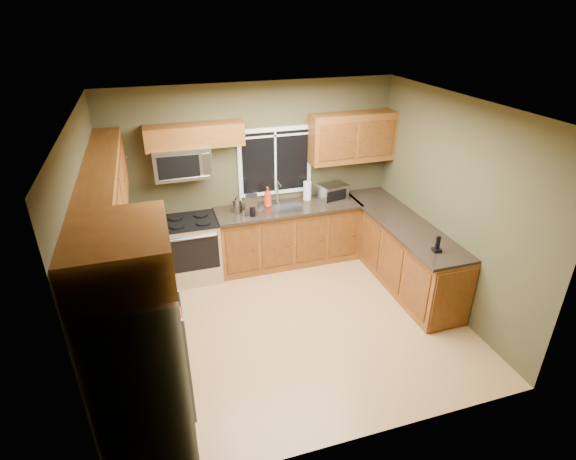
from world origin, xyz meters
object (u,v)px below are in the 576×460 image
toaster_oven (333,192)px  paper_towel_roll (307,191)px  range (192,249)px  coffee_maker (252,206)px  soap_bottle_a (268,197)px  kettle (237,205)px  soap_bottle_c (253,201)px  refrigerator (142,371)px  microwave (182,162)px  cordless_phone (437,247)px

toaster_oven → paper_towel_roll: 0.39m
range → paper_towel_roll: paper_towel_roll is taller
coffee_maker → paper_towel_roll: bearing=16.0°
coffee_maker → soap_bottle_a: soap_bottle_a is taller
coffee_maker → kettle: size_ratio=1.13×
soap_bottle_a → soap_bottle_c: soap_bottle_a is taller
range → toaster_oven: 2.26m
paper_towel_roll → refrigerator: bearing=-130.3°
refrigerator → soap_bottle_a: bearing=57.1°
paper_towel_roll → soap_bottle_a: bearing=-172.9°
microwave → kettle: microwave is taller
range → coffee_maker: bearing=-5.1°
coffee_maker → soap_bottle_a: 0.34m
range → soap_bottle_a: 1.33m
toaster_oven → kettle: bearing=-179.2°
refrigerator → paper_towel_roll: (2.50, 2.96, 0.18)m
paper_towel_roll → soap_bottle_c: (-0.86, -0.01, -0.06)m
microwave → soap_bottle_c: microwave is taller
kettle → soap_bottle_a: soap_bottle_a is taller
microwave → soap_bottle_a: 1.33m
paper_towel_roll → soap_bottle_c: 0.86m
refrigerator → toaster_oven: size_ratio=3.98×
paper_towel_roll → microwave: bearing=-178.3°
range → microwave: size_ratio=1.23×
refrigerator → paper_towel_roll: bearing=49.7°
soap_bottle_c → kettle: bearing=-152.5°
coffee_maker → refrigerator: bearing=-120.3°
toaster_oven → soap_bottle_c: bearing=174.7°
microwave → kettle: (0.70, -0.09, -0.68)m
soap_bottle_a → range: bearing=-174.7°
toaster_oven → soap_bottle_a: bearing=177.4°
paper_towel_roll → soap_bottle_c: size_ratio=1.90×
paper_towel_roll → soap_bottle_a: size_ratio=1.04×
range → paper_towel_roll: 1.93m
refrigerator → kettle: (1.39, 2.81, 0.15)m
paper_towel_roll → cordless_phone: 2.22m
cordless_phone → range: bearing=146.8°
kettle → paper_towel_roll: size_ratio=0.77×
soap_bottle_c → range: bearing=-169.6°
range → soap_bottle_a: (1.17, 0.11, 0.62)m
paper_towel_roll → range: bearing=-174.1°
kettle → soap_bottle_c: bearing=27.5°
refrigerator → microwave: 3.10m
microwave → toaster_oven: size_ratio=1.68×
coffee_maker → paper_towel_roll: 0.97m
microwave → coffee_maker: size_ratio=2.77×
coffee_maker → paper_towel_roll: (0.93, 0.27, 0.01)m
coffee_maker → cordless_phone: 2.57m
refrigerator → toaster_oven: 4.04m
range → microwave: 1.27m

